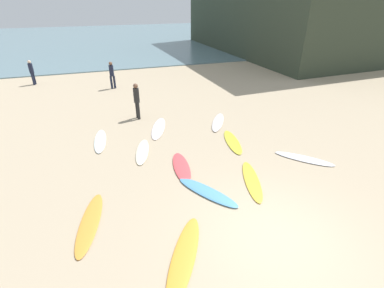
% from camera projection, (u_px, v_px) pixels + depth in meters
% --- Properties ---
extents(ground_plane, '(120.00, 120.00, 0.00)m').
position_uv_depth(ground_plane, '(277.00, 238.00, 7.11)').
color(ground_plane, tan).
extents(ocean_water, '(120.00, 40.00, 0.08)m').
position_uv_depth(ocean_water, '(119.00, 38.00, 40.32)').
color(ocean_water, slate).
rests_on(ocean_water, ground_plane).
extents(surfboard_0, '(0.67, 2.26, 0.07)m').
position_uv_depth(surfboard_0, '(100.00, 141.00, 11.79)').
color(surfboard_0, white).
rests_on(surfboard_0, ground_plane).
extents(surfboard_1, '(1.03, 2.50, 0.06)m').
position_uv_depth(surfboard_1, '(90.00, 223.00, 7.55)').
color(surfboard_1, orange).
rests_on(surfboard_1, ground_plane).
extents(surfboard_2, '(1.18, 2.37, 0.06)m').
position_uv_depth(surfboard_2, '(252.00, 180.00, 9.27)').
color(surfboard_2, yellow).
rests_on(surfboard_2, ground_plane).
extents(surfboard_3, '(1.61, 2.20, 0.08)m').
position_uv_depth(surfboard_3, '(207.00, 192.00, 8.71)').
color(surfboard_3, '#549AD3').
rests_on(surfboard_3, ground_plane).
extents(surfboard_4, '(0.99, 2.11, 0.07)m').
position_uv_depth(surfboard_4, '(142.00, 151.00, 10.99)').
color(surfboard_4, '#EFE4C3').
rests_on(surfboard_4, ground_plane).
extents(surfboard_5, '(1.58, 2.23, 0.09)m').
position_uv_depth(surfboard_5, '(218.00, 122.00, 13.53)').
color(surfboard_5, silver).
rests_on(surfboard_5, ground_plane).
extents(surfboard_6, '(0.79, 2.06, 0.07)m').
position_uv_depth(surfboard_6, '(181.00, 167.00, 10.00)').
color(surfboard_6, '#E54A4F').
rests_on(surfboard_6, ground_plane).
extents(surfboard_7, '(1.85, 1.90, 0.06)m').
position_uv_depth(surfboard_7, '(304.00, 159.00, 10.51)').
color(surfboard_7, silver).
rests_on(surfboard_7, ground_plane).
extents(surfboard_8, '(1.35, 2.47, 0.06)m').
position_uv_depth(surfboard_8, '(159.00, 128.00, 12.93)').
color(surfboard_8, white).
rests_on(surfboard_8, ground_plane).
extents(surfboard_9, '(1.75, 2.52, 0.07)m').
position_uv_depth(surfboard_9, '(184.00, 256.00, 6.57)').
color(surfboard_9, gold).
rests_on(surfboard_9, ground_plane).
extents(surfboard_10, '(0.94, 2.25, 0.07)m').
position_uv_depth(surfboard_10, '(233.00, 142.00, 11.72)').
color(surfboard_10, yellow).
rests_on(surfboard_10, ground_plane).
extents(beachgoer_near, '(0.34, 0.33, 1.74)m').
position_uv_depth(beachgoer_near, '(112.00, 74.00, 18.12)').
color(beachgoer_near, '#191E33').
rests_on(beachgoer_near, ground_plane).
extents(beachgoer_mid, '(0.33, 0.34, 1.64)m').
position_uv_depth(beachgoer_mid, '(32.00, 71.00, 18.96)').
color(beachgoer_mid, '#191E33').
rests_on(beachgoer_mid, ground_plane).
extents(beachgoer_far, '(0.33, 0.34, 1.77)m').
position_uv_depth(beachgoer_far, '(137.00, 99.00, 13.58)').
color(beachgoer_far, black).
rests_on(beachgoer_far, ground_plane).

